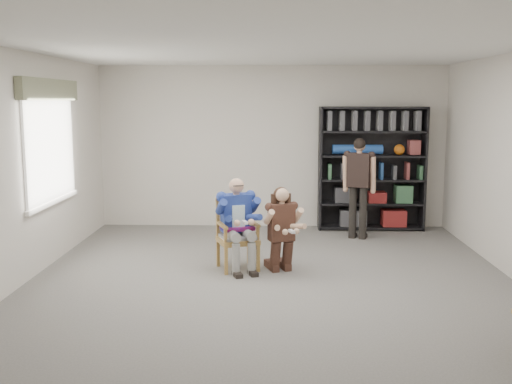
# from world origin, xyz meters

# --- Properties ---
(room_shell) EXTENTS (6.00, 7.00, 2.80)m
(room_shell) POSITION_xyz_m (0.00, 0.00, 1.40)
(room_shell) COLOR silver
(room_shell) RESTS_ON ground
(floor) EXTENTS (6.00, 7.00, 0.01)m
(floor) POSITION_xyz_m (0.00, 0.00, 0.00)
(floor) COLOR #625F5B
(floor) RESTS_ON ground
(window_left) EXTENTS (0.16, 2.00, 1.75)m
(window_left) POSITION_xyz_m (-2.95, 1.00, 1.63)
(window_left) COLOR white
(window_left) RESTS_ON room_shell
(armchair) EXTENTS (0.69, 0.67, 0.94)m
(armchair) POSITION_xyz_m (-0.44, 0.73, 0.47)
(armchair) COLOR olive
(armchair) RESTS_ON floor
(seated_man) EXTENTS (0.74, 0.86, 1.22)m
(seated_man) POSITION_xyz_m (-0.44, 0.73, 0.61)
(seated_man) COLOR navy
(seated_man) RESTS_ON floor
(kneeling_woman) EXTENTS (0.69, 0.86, 1.11)m
(kneeling_woman) POSITION_xyz_m (0.14, 0.61, 0.56)
(kneeling_woman) COLOR #3D251B
(kneeling_woman) RESTS_ON floor
(bookshelf) EXTENTS (1.80, 0.38, 2.10)m
(bookshelf) POSITION_xyz_m (1.70, 3.28, 1.05)
(bookshelf) COLOR black
(bookshelf) RESTS_ON floor
(standing_man) EXTENTS (0.57, 0.44, 1.62)m
(standing_man) POSITION_xyz_m (1.38, 2.55, 0.81)
(standing_man) COLOR black
(standing_man) RESTS_ON floor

